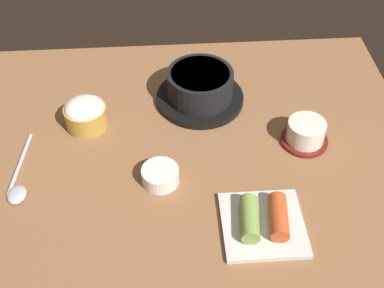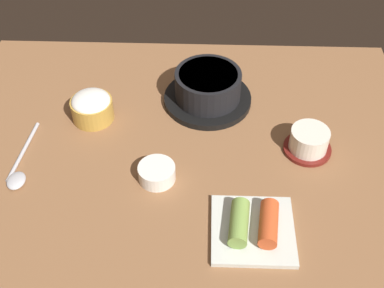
% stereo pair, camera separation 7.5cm
% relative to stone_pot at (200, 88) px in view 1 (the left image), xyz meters
% --- Properties ---
extents(dining_table, '(1.00, 0.76, 0.02)m').
position_rel_stone_pot_xyz_m(dining_table, '(-0.05, -0.15, -0.05)').
color(dining_table, brown).
rests_on(dining_table, ground).
extents(stone_pot, '(0.20, 0.20, 0.08)m').
position_rel_stone_pot_xyz_m(stone_pot, '(0.00, 0.00, 0.00)').
color(stone_pot, black).
rests_on(stone_pot, dining_table).
extents(rice_bowl, '(0.09, 0.09, 0.06)m').
position_rel_stone_pot_xyz_m(rice_bowl, '(-0.25, -0.06, -0.00)').
color(rice_bowl, '#B78C38').
rests_on(rice_bowl, dining_table).
extents(tea_cup_with_saucer, '(0.10, 0.10, 0.05)m').
position_rel_stone_pot_xyz_m(tea_cup_with_saucer, '(0.21, -0.15, -0.01)').
color(tea_cup_with_saucer, maroon).
rests_on(tea_cup_with_saucer, dining_table).
extents(banchan_cup_center, '(0.07, 0.07, 0.03)m').
position_rel_stone_pot_xyz_m(banchan_cup_center, '(-0.10, -0.24, -0.02)').
color(banchan_cup_center, white).
rests_on(banchan_cup_center, dining_table).
extents(kimchi_plate, '(0.15, 0.15, 0.04)m').
position_rel_stone_pot_xyz_m(kimchi_plate, '(0.09, -0.36, -0.02)').
color(kimchi_plate, silver).
rests_on(kimchi_plate, dining_table).
extents(spoon, '(0.04, 0.19, 0.01)m').
position_rel_stone_pot_xyz_m(spoon, '(-0.37, -0.23, -0.03)').
color(spoon, '#B7B7BC').
rests_on(spoon, dining_table).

